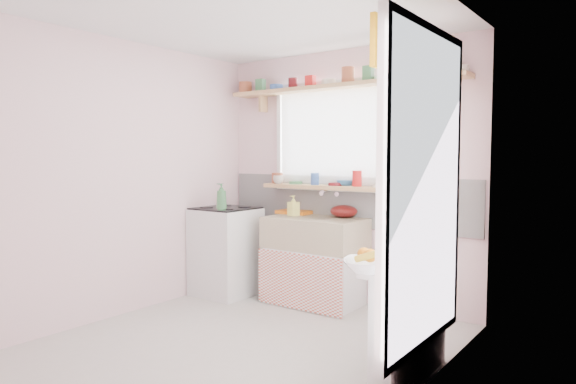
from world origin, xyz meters
The scene contains 19 objects.
room centered at (0.66, 0.86, 1.37)m, with size 3.20×3.20×3.20m.
sink_unit centered at (-0.15, 1.29, 0.43)m, with size 0.95×0.65×1.11m.
cooker centered at (-1.10, 1.05, 0.46)m, with size 0.58×0.58×0.93m.
radiator_ledge centered at (1.30, 0.20, 0.40)m, with size 0.22×0.95×0.78m.
windowsill centered at (-0.15, 1.48, 1.14)m, with size 1.40×0.22×0.04m, color tan.
pine_shelf centered at (0.00, 1.47, 2.12)m, with size 2.52×0.24×0.04m, color tan.
shelf_crockery centered at (-0.04, 1.47, 2.19)m, with size 2.47×0.11×0.12m.
sill_crockery centered at (-0.20, 1.48, 1.21)m, with size 1.35×0.11×0.12m.
dish_tray centered at (-0.53, 1.50, 0.87)m, with size 0.35×0.26×0.03m, color orange.
colander centered at (0.06, 1.50, 0.91)m, with size 0.27×0.27×0.12m, color #510E0D.
jade_plant centered at (1.21, 0.60, 1.01)m, with size 0.42×0.37×0.47m, color #2B6227.
fruit_bowl centered at (1.21, -0.20, 0.81)m, with size 0.31×0.31×0.08m, color white.
herb_pot centered at (1.33, -0.20, 0.87)m, with size 0.10×0.07×0.19m, color #31712D.
soap_bottle_sink centered at (-0.43, 1.33, 0.95)m, with size 0.09×0.09×0.20m, color #F2EF6B.
sill_cup centered at (-0.69, 1.42, 1.20)m, with size 0.11×0.11×0.09m, color beige.
sill_bowl centered at (0.05, 1.54, 1.19)m, with size 0.18×0.18×0.06m, color teal.
shelf_vase centered at (0.48, 1.53, 2.21)m, with size 0.14×0.14×0.14m, color brown.
cooker_bottle centered at (-0.95, 0.83, 1.05)m, with size 0.10×0.10×0.27m, color #3B7644.
fruit centered at (1.22, -0.19, 0.87)m, with size 0.20×0.14×0.10m.
Camera 1 is at (2.56, -2.86, 1.45)m, focal length 32.00 mm.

